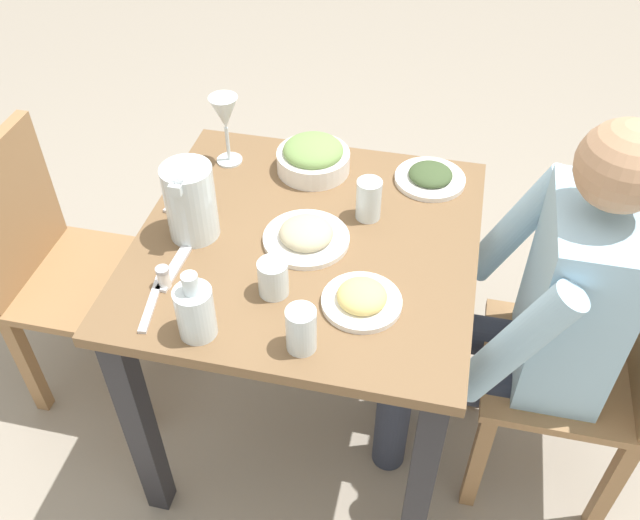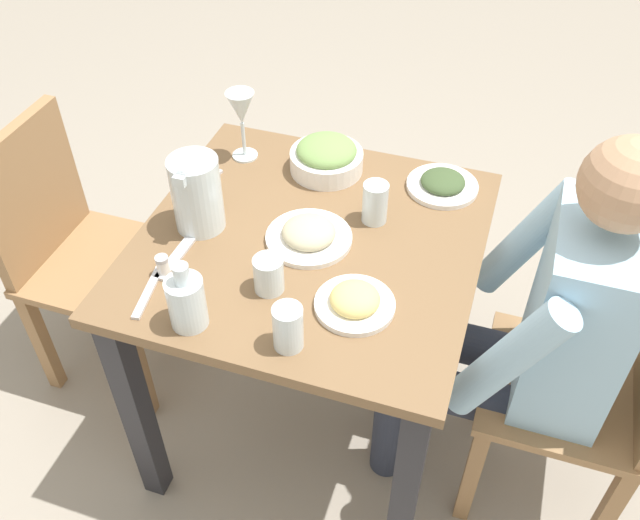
% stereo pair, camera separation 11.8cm
% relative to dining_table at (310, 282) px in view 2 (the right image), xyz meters
% --- Properties ---
extents(ground_plane, '(8.00, 8.00, 0.00)m').
position_rel_dining_table_xyz_m(ground_plane, '(0.00, 0.00, -0.61)').
color(ground_plane, gray).
extents(dining_table, '(0.81, 0.81, 0.76)m').
position_rel_dining_table_xyz_m(dining_table, '(0.00, 0.00, 0.00)').
color(dining_table, brown).
rests_on(dining_table, ground_plane).
extents(chair_near, '(0.40, 0.40, 0.86)m').
position_rel_dining_table_xyz_m(chair_near, '(0.01, -0.75, -0.12)').
color(chair_near, '#997047').
rests_on(chair_near, ground_plane).
extents(chair_far, '(0.40, 0.40, 0.86)m').
position_rel_dining_table_xyz_m(chair_far, '(0.04, 0.75, -0.12)').
color(chair_far, '#997047').
rests_on(chair_far, ground_plane).
extents(diner_near, '(0.48, 0.53, 1.16)m').
position_rel_dining_table_xyz_m(diner_near, '(0.01, -0.55, 0.02)').
color(diner_near, '#9EC6E0').
rests_on(diner_near, ground_plane).
extents(water_pitcher, '(0.16, 0.12, 0.19)m').
position_rel_dining_table_xyz_m(water_pitcher, '(-0.03, 0.27, 0.24)').
color(water_pitcher, silver).
rests_on(water_pitcher, dining_table).
extents(salad_bowl, '(0.20, 0.20, 0.09)m').
position_rel_dining_table_xyz_m(salad_bowl, '(0.28, 0.05, 0.19)').
color(salad_bowl, white).
rests_on(salad_bowl, dining_table).
extents(plate_dolmas, '(0.19, 0.19, 0.04)m').
position_rel_dining_table_xyz_m(plate_dolmas, '(0.30, -0.26, 0.16)').
color(plate_dolmas, white).
rests_on(plate_dolmas, dining_table).
extents(plate_fries, '(0.18, 0.18, 0.05)m').
position_rel_dining_table_xyz_m(plate_fries, '(-0.18, -0.16, 0.16)').
color(plate_fries, white).
rests_on(plate_fries, dining_table).
extents(plate_beans, '(0.21, 0.21, 0.05)m').
position_rel_dining_table_xyz_m(plate_beans, '(-0.01, 0.00, 0.16)').
color(plate_beans, white).
rests_on(plate_beans, dining_table).
extents(water_glass_by_pitcher, '(0.06, 0.06, 0.11)m').
position_rel_dining_table_xyz_m(water_glass_by_pitcher, '(-0.32, -0.07, 0.20)').
color(water_glass_by_pitcher, silver).
rests_on(water_glass_by_pitcher, dining_table).
extents(water_glass_far_left, '(0.07, 0.07, 0.09)m').
position_rel_dining_table_xyz_m(water_glass_far_left, '(-0.19, 0.03, 0.19)').
color(water_glass_far_left, silver).
rests_on(water_glass_far_left, dining_table).
extents(water_glass_near_left, '(0.06, 0.06, 0.11)m').
position_rel_dining_table_xyz_m(water_glass_near_left, '(0.12, -0.13, 0.20)').
color(water_glass_near_left, silver).
rests_on(water_glass_near_left, dining_table).
extents(wine_glass, '(0.08, 0.08, 0.20)m').
position_rel_dining_table_xyz_m(wine_glass, '(0.27, 0.28, 0.29)').
color(wine_glass, silver).
rests_on(wine_glass, dining_table).
extents(oil_carafe, '(0.08, 0.08, 0.16)m').
position_rel_dining_table_xyz_m(oil_carafe, '(-0.33, 0.15, 0.20)').
color(oil_carafe, silver).
rests_on(oil_carafe, dining_table).
extents(salt_shaker, '(0.03, 0.03, 0.05)m').
position_rel_dining_table_xyz_m(salt_shaker, '(-0.22, 0.27, 0.17)').
color(salt_shaker, white).
rests_on(salt_shaker, dining_table).
extents(fork_near, '(0.17, 0.07, 0.01)m').
position_rel_dining_table_xyz_m(fork_near, '(0.10, 0.34, 0.15)').
color(fork_near, silver).
rests_on(fork_near, dining_table).
extents(knife_near, '(0.19, 0.05, 0.01)m').
position_rel_dining_table_xyz_m(knife_near, '(-0.27, 0.28, 0.15)').
color(knife_near, silver).
rests_on(knife_near, dining_table).
extents(fork_far, '(0.17, 0.03, 0.01)m').
position_rel_dining_table_xyz_m(fork_far, '(-0.16, 0.27, 0.15)').
color(fork_far, silver).
rests_on(fork_far, dining_table).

